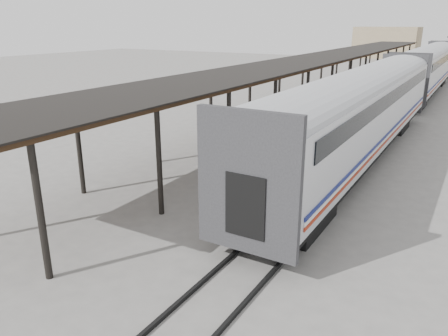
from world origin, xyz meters
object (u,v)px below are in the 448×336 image
baggage_cart (238,188)px  pedestrian (295,117)px  porter (236,165)px  luggage_tug (324,102)px

baggage_cart → pedestrian: 12.91m
baggage_cart → pedestrian: size_ratio=1.43×
baggage_cart → porter: (0.25, -0.65, 1.18)m
baggage_cart → pedestrian: (-2.68, 12.63, 0.24)m
luggage_tug → pedestrian: pedestrian is taller
porter → baggage_cart: bearing=43.4°
porter → luggage_tug: bearing=32.0°
porter → pedestrian: size_ratio=1.09×
luggage_tug → porter: porter is taller
baggage_cart → luggage_tug: bearing=92.8°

